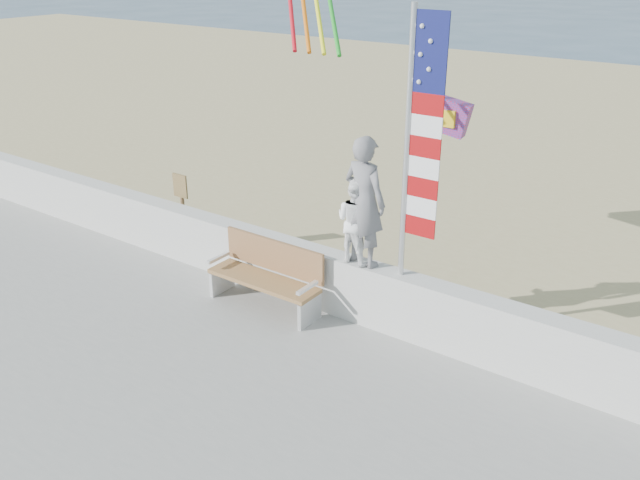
# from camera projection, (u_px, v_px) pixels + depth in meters

# --- Properties ---
(ground) EXTENTS (220.00, 220.00, 0.00)m
(ground) POSITION_uv_depth(u_px,v_px,m) (228.00, 375.00, 8.87)
(ground) COLOR #334C66
(ground) RESTS_ON ground
(sand) EXTENTS (90.00, 40.00, 0.08)m
(sand) POSITION_uv_depth(u_px,v_px,m) (495.00, 188.00, 15.57)
(sand) COLOR tan
(sand) RESTS_ON ground
(seawall) EXTENTS (30.00, 0.35, 0.90)m
(seawall) POSITION_uv_depth(u_px,v_px,m) (317.00, 277.00, 10.11)
(seawall) COLOR silver
(seawall) RESTS_ON boardwalk
(adult) EXTENTS (0.72, 0.53, 1.83)m
(adult) POSITION_uv_depth(u_px,v_px,m) (364.00, 202.00, 9.14)
(adult) COLOR slate
(adult) RESTS_ON seawall
(child) EXTENTS (0.62, 0.51, 1.22)m
(child) POSITION_uv_depth(u_px,v_px,m) (355.00, 221.00, 9.33)
(child) COLOR white
(child) RESTS_ON seawall
(bench) EXTENTS (1.80, 0.57, 1.00)m
(bench) POSITION_uv_depth(u_px,v_px,m) (267.00, 274.00, 10.06)
(bench) COLOR #9C7244
(bench) RESTS_ON boardwalk
(flag) EXTENTS (0.50, 0.08, 3.50)m
(flag) POSITION_uv_depth(u_px,v_px,m) (417.00, 138.00, 8.35)
(flag) COLOR silver
(flag) RESTS_ON seawall
(parafoil_kite) EXTENTS (1.16, 0.45, 0.78)m
(parafoil_kite) POSITION_uv_depth(u_px,v_px,m) (441.00, 113.00, 11.65)
(parafoil_kite) COLOR red
(parafoil_kite) RESTS_ON ground
(sign) EXTENTS (0.32, 0.07, 1.46)m
(sign) POSITION_uv_depth(u_px,v_px,m) (182.00, 206.00, 11.94)
(sign) COLOR olive
(sign) RESTS_ON sand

